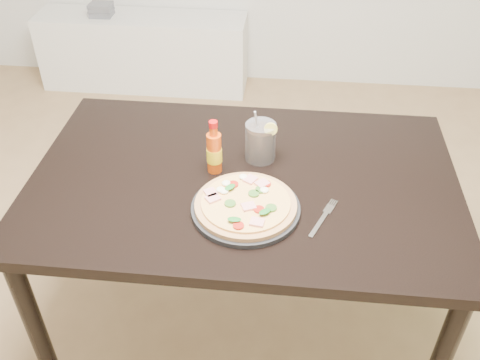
# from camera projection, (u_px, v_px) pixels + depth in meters

# --- Properties ---
(floor) EXTENTS (4.50, 4.50, 0.00)m
(floor) POSITION_uv_depth(u_px,v_px,m) (220.00, 338.00, 2.15)
(floor) COLOR #9E7A51
(floor) RESTS_ON ground
(dining_table) EXTENTS (1.40, 0.90, 0.75)m
(dining_table) POSITION_uv_depth(u_px,v_px,m) (244.00, 196.00, 1.81)
(dining_table) COLOR black
(dining_table) RESTS_ON ground
(plate) EXTENTS (0.33, 0.33, 0.02)m
(plate) POSITION_uv_depth(u_px,v_px,m) (246.00, 209.00, 1.62)
(plate) COLOR black
(plate) RESTS_ON dining_table
(pizza) EXTENTS (0.31, 0.31, 0.03)m
(pizza) POSITION_uv_depth(u_px,v_px,m) (245.00, 203.00, 1.61)
(pizza) COLOR tan
(pizza) RESTS_ON plate
(hot_sauce_bottle) EXTENTS (0.06, 0.06, 0.19)m
(hot_sauce_bottle) POSITION_uv_depth(u_px,v_px,m) (214.00, 152.00, 1.74)
(hot_sauce_bottle) COLOR #D4480C
(hot_sauce_bottle) RESTS_ON dining_table
(cola_cup) EXTENTS (0.11, 0.10, 0.19)m
(cola_cup) POSITION_uv_depth(u_px,v_px,m) (260.00, 142.00, 1.80)
(cola_cup) COLOR black
(cola_cup) RESTS_ON dining_table
(fork) EXTENTS (0.09, 0.18, 0.00)m
(fork) POSITION_uv_depth(u_px,v_px,m) (324.00, 217.00, 1.60)
(fork) COLOR silver
(fork) RESTS_ON dining_table
(media_console) EXTENTS (1.40, 0.34, 0.50)m
(media_console) POSITION_uv_depth(u_px,v_px,m) (144.00, 52.00, 3.68)
(media_console) COLOR white
(media_console) RESTS_ON ground
(cd_stack) EXTENTS (0.14, 0.12, 0.08)m
(cd_stack) POSITION_uv_depth(u_px,v_px,m) (101.00, 10.00, 3.50)
(cd_stack) COLOR slate
(cd_stack) RESTS_ON media_console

